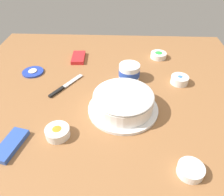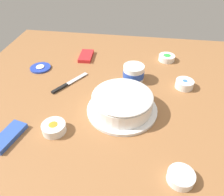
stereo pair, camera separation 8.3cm
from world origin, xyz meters
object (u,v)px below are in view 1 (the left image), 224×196
(frosted_cake, at_px, (123,102))
(sprinkle_bowl_blue, at_px, (180,79))
(frosting_tub, at_px, (129,72))
(candy_box_upper, at_px, (11,145))
(candy_box_lower, at_px, (78,58))
(sprinkle_bowl_green, at_px, (158,55))
(sprinkle_bowl_rainbow, at_px, (191,170))
(spreading_knife, at_px, (63,87))
(frosting_tub_lid, at_px, (33,72))
(sprinkle_bowl_orange, at_px, (57,132))

(frosted_cake, height_order, sprinkle_bowl_blue, frosted_cake)
(frosting_tub, bearing_deg, candy_box_upper, -43.21)
(candy_box_lower, xyz_separation_m, candy_box_upper, (0.69, -0.15, -0.00))
(frosted_cake, xyz_separation_m, sprinkle_bowl_green, (-0.50, 0.22, -0.03))
(frosted_cake, xyz_separation_m, candy_box_lower, (-0.46, -0.28, -0.04))
(sprinkle_bowl_rainbow, relative_size, sprinkle_bowl_blue, 1.00)
(sprinkle_bowl_green, bearing_deg, sprinkle_bowl_rainbow, 0.73)
(sprinkle_bowl_rainbow, relative_size, candy_box_upper, 0.58)
(spreading_knife, relative_size, sprinkle_bowl_rainbow, 2.31)
(sprinkle_bowl_green, distance_m, candy_box_upper, 0.97)
(frosted_cake, xyz_separation_m, sprinkle_bowl_rainbow, (0.31, 0.23, -0.03))
(frosting_tub, xyz_separation_m, sprinkle_bowl_rainbow, (0.57, 0.20, -0.03))
(sprinkle_bowl_blue, distance_m, candy_box_lower, 0.62)
(frosting_tub, xyz_separation_m, candy_box_upper, (0.49, -0.46, -0.03))
(sprinkle_bowl_green, xyz_separation_m, candy_box_lower, (0.04, -0.50, -0.01))
(frosted_cake, height_order, frosting_tub_lid, frosted_cake)
(sprinkle_bowl_rainbow, xyz_separation_m, candy_box_lower, (-0.77, -0.51, -0.01))
(sprinkle_bowl_blue, height_order, candy_box_upper, sprinkle_bowl_blue)
(frosting_tub_lid, height_order, sprinkle_bowl_rainbow, sprinkle_bowl_rainbow)
(frosting_tub_lid, xyz_separation_m, candy_box_upper, (0.52, 0.08, 0.00))
(frosted_cake, relative_size, frosting_tub_lid, 2.69)
(frosting_tub, xyz_separation_m, sprinkle_bowl_green, (-0.24, 0.19, -0.02))
(candy_box_upper, bearing_deg, sprinkle_bowl_blue, 135.20)
(frosting_tub_lid, xyz_separation_m, candy_box_lower, (-0.17, 0.23, 0.00))
(sprinkle_bowl_green, height_order, candy_box_lower, sprinkle_bowl_green)
(sprinkle_bowl_rainbow, relative_size, sprinkle_bowl_orange, 0.94)
(frosting_tub_lid, distance_m, candy_box_upper, 0.53)
(frosting_tub_lid, xyz_separation_m, sprinkle_bowl_green, (-0.21, 0.73, 0.01))
(frosting_tub_lid, bearing_deg, sprinkle_bowl_blue, 85.30)
(frosted_cake, xyz_separation_m, candy_box_upper, (0.23, -0.42, -0.04))
(frosting_tub, bearing_deg, frosting_tub_lid, -93.46)
(sprinkle_bowl_green, bearing_deg, sprinkle_bowl_blue, 15.66)
(frosting_tub, height_order, sprinkle_bowl_green, frosting_tub)
(sprinkle_bowl_green, height_order, sprinkle_bowl_orange, sprinkle_bowl_orange)
(sprinkle_bowl_blue, height_order, candy_box_lower, sprinkle_bowl_blue)
(sprinkle_bowl_rainbow, relative_size, candy_box_lower, 0.62)
(sprinkle_bowl_blue, xyz_separation_m, candy_box_lower, (-0.23, -0.57, -0.01))
(sprinkle_bowl_blue, bearing_deg, frosting_tub_lid, -94.70)
(frosting_tub, xyz_separation_m, candy_box_lower, (-0.20, -0.31, -0.03))
(frosted_cake, relative_size, spreading_knife, 1.50)
(sprinkle_bowl_green, distance_m, candy_box_lower, 0.50)
(frosted_cake, distance_m, sprinkle_bowl_green, 0.54)
(sprinkle_bowl_orange, height_order, candy_box_lower, sprinkle_bowl_orange)
(candy_box_lower, bearing_deg, frosting_tub_lid, -56.83)
(frosted_cake, bearing_deg, candy_box_upper, -61.83)
(frosting_tub_lid, xyz_separation_m, sprinkle_bowl_rainbow, (0.60, 0.74, 0.01))
(sprinkle_bowl_green, height_order, candy_box_upper, sprinkle_bowl_green)
(sprinkle_bowl_orange, bearing_deg, sprinkle_bowl_rainbow, 73.17)
(frosted_cake, bearing_deg, frosting_tub, 173.08)
(frosting_tub, height_order, candy_box_lower, frosting_tub)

